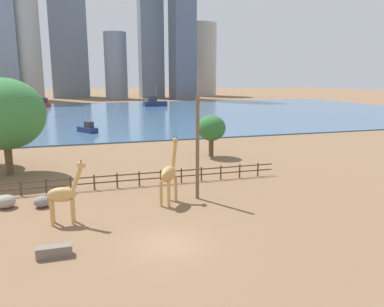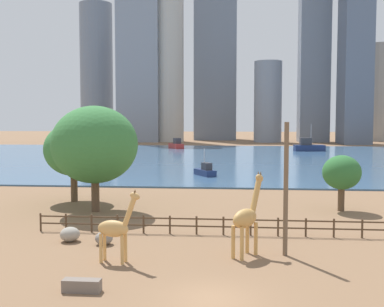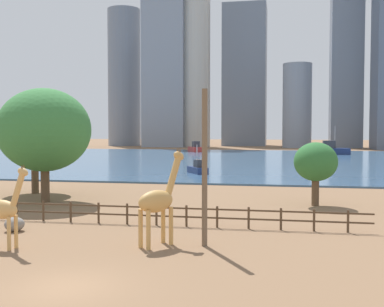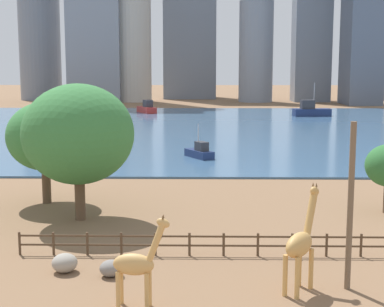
{
  "view_description": "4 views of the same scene",
  "coord_description": "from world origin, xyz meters",
  "px_view_note": "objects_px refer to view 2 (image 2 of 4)",
  "views": [
    {
      "loc": [
        -4.47,
        -19.29,
        9.32
      ],
      "look_at": [
        3.63,
        7.38,
        3.6
      ],
      "focal_mm": 35.0,
      "sensor_mm": 36.0,
      "label": 1
    },
    {
      "loc": [
        1.06,
        -21.27,
        8.15
      ],
      "look_at": [
        -2.7,
        20.08,
        5.13
      ],
      "focal_mm": 45.0,
      "sensor_mm": 36.0,
      "label": 2
    },
    {
      "loc": [
        7.97,
        -16.52,
        5.89
      ],
      "look_at": [
        0.23,
        23.78,
        3.88
      ],
      "focal_mm": 45.0,
      "sensor_mm": 36.0,
      "label": 3
    },
    {
      "loc": [
        -2.84,
        -19.38,
        10.53
      ],
      "look_at": [
        -3.53,
        19.74,
        4.56
      ],
      "focal_mm": 55.0,
      "sensor_mm": 36.0,
      "label": 4
    }
  ],
  "objects_px": {
    "tree_right_tall": "(95,145)",
    "boat_ferry": "(176,145)",
    "tree_left_large": "(73,150)",
    "boat_sailboat": "(205,171)",
    "boat_tug": "(308,146)",
    "boulder_by_pole": "(104,238)",
    "utility_pole": "(286,189)",
    "boulder_near_fence": "(70,234)",
    "giraffe_companion": "(115,228)",
    "giraffe_tall": "(246,218)",
    "tree_center_broad": "(342,173)",
    "feeding_trough": "(82,286)"
  },
  "relations": [
    {
      "from": "tree_right_tall",
      "to": "boat_ferry",
      "type": "distance_m",
      "value": 86.89
    },
    {
      "from": "tree_left_large",
      "to": "tree_right_tall",
      "type": "bearing_deg",
      "value": -53.63
    },
    {
      "from": "boat_sailboat",
      "to": "boat_tug",
      "type": "height_order",
      "value": "boat_tug"
    },
    {
      "from": "boulder_by_pole",
      "to": "utility_pole",
      "type": "bearing_deg",
      "value": -7.06
    },
    {
      "from": "boulder_near_fence",
      "to": "tree_left_large",
      "type": "distance_m",
      "value": 16.54
    },
    {
      "from": "boat_tug",
      "to": "tree_right_tall",
      "type": "bearing_deg",
      "value": -117.16
    },
    {
      "from": "boat_ferry",
      "to": "giraffe_companion",
      "type": "bearing_deg",
      "value": 158.77
    },
    {
      "from": "giraffe_companion",
      "to": "tree_right_tall",
      "type": "relative_size",
      "value": 0.46
    },
    {
      "from": "boulder_near_fence",
      "to": "boulder_by_pole",
      "type": "distance_m",
      "value": 2.53
    },
    {
      "from": "giraffe_companion",
      "to": "tree_left_large",
      "type": "height_order",
      "value": "tree_left_large"
    },
    {
      "from": "giraffe_tall",
      "to": "boulder_near_fence",
      "type": "distance_m",
      "value": 11.96
    },
    {
      "from": "giraffe_companion",
      "to": "utility_pole",
      "type": "height_order",
      "value": "utility_pole"
    },
    {
      "from": "boat_ferry",
      "to": "boat_tug",
      "type": "relative_size",
      "value": 0.87
    },
    {
      "from": "giraffe_tall",
      "to": "boat_sailboat",
      "type": "distance_m",
      "value": 38.68
    },
    {
      "from": "giraffe_companion",
      "to": "boat_sailboat",
      "type": "height_order",
      "value": "giraffe_companion"
    },
    {
      "from": "boulder_near_fence",
      "to": "tree_right_tall",
      "type": "height_order",
      "value": "tree_right_tall"
    },
    {
      "from": "tree_left_large",
      "to": "utility_pole",
      "type": "bearing_deg",
      "value": -42.3
    },
    {
      "from": "tree_center_broad",
      "to": "tree_right_tall",
      "type": "height_order",
      "value": "tree_right_tall"
    },
    {
      "from": "boat_sailboat",
      "to": "tree_center_broad",
      "type": "bearing_deg",
      "value": 179.23
    },
    {
      "from": "utility_pole",
      "to": "boulder_by_pole",
      "type": "bearing_deg",
      "value": 172.94
    },
    {
      "from": "boat_ferry",
      "to": "boat_tug",
      "type": "distance_m",
      "value": 34.49
    },
    {
      "from": "feeding_trough",
      "to": "tree_left_large",
      "type": "bearing_deg",
      "value": 109.7
    },
    {
      "from": "tree_left_large",
      "to": "tree_right_tall",
      "type": "xyz_separation_m",
      "value": [
        3.59,
        -4.87,
        0.77
      ]
    },
    {
      "from": "boulder_near_fence",
      "to": "tree_center_broad",
      "type": "xyz_separation_m",
      "value": [
        20.24,
        12.5,
        2.9
      ]
    },
    {
      "from": "feeding_trough",
      "to": "boat_tug",
      "type": "relative_size",
      "value": 0.24
    },
    {
      "from": "utility_pole",
      "to": "feeding_trough",
      "type": "bearing_deg",
      "value": -145.41
    },
    {
      "from": "boat_sailboat",
      "to": "giraffe_companion",
      "type": "bearing_deg",
      "value": 145.75
    },
    {
      "from": "boulder_by_pole",
      "to": "tree_right_tall",
      "type": "xyz_separation_m",
      "value": [
        -3.76,
        10.81,
        5.46
      ]
    },
    {
      "from": "feeding_trough",
      "to": "boulder_by_pole",
      "type": "bearing_deg",
      "value": 98.64
    },
    {
      "from": "boat_ferry",
      "to": "feeding_trough",
      "type": "bearing_deg",
      "value": 158.31
    },
    {
      "from": "utility_pole",
      "to": "giraffe_tall",
      "type": "bearing_deg",
      "value": -171.36
    },
    {
      "from": "giraffe_companion",
      "to": "boat_sailboat",
      "type": "xyz_separation_m",
      "value": [
        2.54,
        40.34,
        -1.13
      ]
    },
    {
      "from": "boat_sailboat",
      "to": "boulder_by_pole",
      "type": "bearing_deg",
      "value": 142.69
    },
    {
      "from": "feeding_trough",
      "to": "tree_center_broad",
      "type": "distance_m",
      "value": 27.27
    },
    {
      "from": "giraffe_companion",
      "to": "boulder_near_fence",
      "type": "bearing_deg",
      "value": 142.65
    },
    {
      "from": "utility_pole",
      "to": "tree_center_broad",
      "type": "distance_m",
      "value": 15.83
    },
    {
      "from": "giraffe_companion",
      "to": "boat_ferry",
      "type": "relative_size",
      "value": 0.64
    },
    {
      "from": "boulder_by_pole",
      "to": "boat_tug",
      "type": "distance_m",
      "value": 93.69
    },
    {
      "from": "giraffe_tall",
      "to": "tree_right_tall",
      "type": "bearing_deg",
      "value": 79.76
    },
    {
      "from": "boulder_near_fence",
      "to": "giraffe_companion",
      "type": "bearing_deg",
      "value": -45.92
    },
    {
      "from": "tree_right_tall",
      "to": "giraffe_tall",
      "type": "bearing_deg",
      "value": -44.31
    },
    {
      "from": "giraffe_companion",
      "to": "boat_tug",
      "type": "height_order",
      "value": "boat_tug"
    },
    {
      "from": "boulder_by_pole",
      "to": "feeding_trough",
      "type": "relative_size",
      "value": 0.64
    },
    {
      "from": "giraffe_companion",
      "to": "feeding_trough",
      "type": "height_order",
      "value": "giraffe_companion"
    },
    {
      "from": "giraffe_tall",
      "to": "boulder_by_pole",
      "type": "relative_size",
      "value": 4.33
    },
    {
      "from": "tree_center_broad",
      "to": "utility_pole",
      "type": "bearing_deg",
      "value": -113.65
    },
    {
      "from": "tree_left_large",
      "to": "boat_ferry",
      "type": "bearing_deg",
      "value": 90.0
    },
    {
      "from": "boulder_near_fence",
      "to": "feeding_trough",
      "type": "height_order",
      "value": "boulder_near_fence"
    },
    {
      "from": "utility_pole",
      "to": "boat_ferry",
      "type": "bearing_deg",
      "value": 100.75
    },
    {
      "from": "boulder_near_fence",
      "to": "tree_left_large",
      "type": "bearing_deg",
      "value": 107.92
    }
  ]
}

